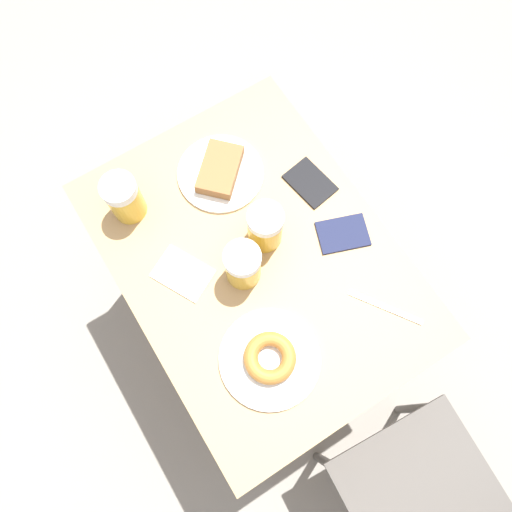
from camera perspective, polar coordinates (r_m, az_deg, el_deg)
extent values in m
plane|color=gray|center=(1.98, 0.00, -7.07)|extent=(8.00, 8.00, 0.00)
cube|color=tan|center=(1.26, 0.00, -0.50)|extent=(0.65, 0.88, 0.03)
cylinder|color=black|center=(1.80, 0.91, 10.73)|extent=(0.04, 0.04, 0.73)
cylinder|color=black|center=(1.74, -15.13, 1.58)|extent=(0.04, 0.04, 0.73)
cylinder|color=black|center=(1.65, 16.21, -10.71)|extent=(0.04, 0.04, 0.73)
cylinder|color=black|center=(1.58, -1.10, -22.09)|extent=(0.04, 0.04, 0.73)
cube|color=#514C47|center=(1.57, 18.67, -24.69)|extent=(0.43, 0.43, 0.02)
cylinder|color=#514C47|center=(1.80, 17.86, -16.24)|extent=(0.03, 0.03, 0.45)
cylinder|color=#514C47|center=(1.74, 7.86, -22.23)|extent=(0.03, 0.03, 0.45)
cylinder|color=#514C47|center=(1.88, 24.10, -25.19)|extent=(0.03, 0.03, 0.45)
cylinder|color=white|center=(1.33, -4.07, 9.39)|extent=(0.23, 0.23, 0.01)
cube|color=brown|center=(1.31, -4.14, 9.85)|extent=(0.17, 0.17, 0.04)
cylinder|color=white|center=(1.19, 1.57, -11.68)|extent=(0.24, 0.24, 0.01)
torus|color=#B2702D|center=(1.16, 1.60, -11.55)|extent=(0.12, 0.12, 0.03)
cylinder|color=gold|center=(1.18, -1.49, -1.26)|extent=(0.09, 0.09, 0.11)
cylinder|color=white|center=(1.11, -1.58, -0.24)|extent=(0.09, 0.09, 0.03)
cylinder|color=gold|center=(1.21, 1.03, 3.07)|extent=(0.09, 0.09, 0.11)
cylinder|color=white|center=(1.15, 1.09, 4.31)|extent=(0.09, 0.09, 0.03)
cylinder|color=gold|center=(1.28, -14.69, 6.17)|extent=(0.09, 0.09, 0.11)
cylinder|color=white|center=(1.22, -15.47, 7.48)|extent=(0.09, 0.09, 0.03)
cube|color=white|center=(1.24, -8.38, -1.98)|extent=(0.15, 0.16, 0.00)
cube|color=silver|center=(1.25, 14.56, -5.70)|extent=(0.11, 0.16, 0.00)
cube|color=black|center=(1.33, 6.20, 8.32)|extent=(0.11, 0.14, 0.01)
cube|color=#141938|center=(1.28, 9.89, 2.53)|extent=(0.15, 0.13, 0.01)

